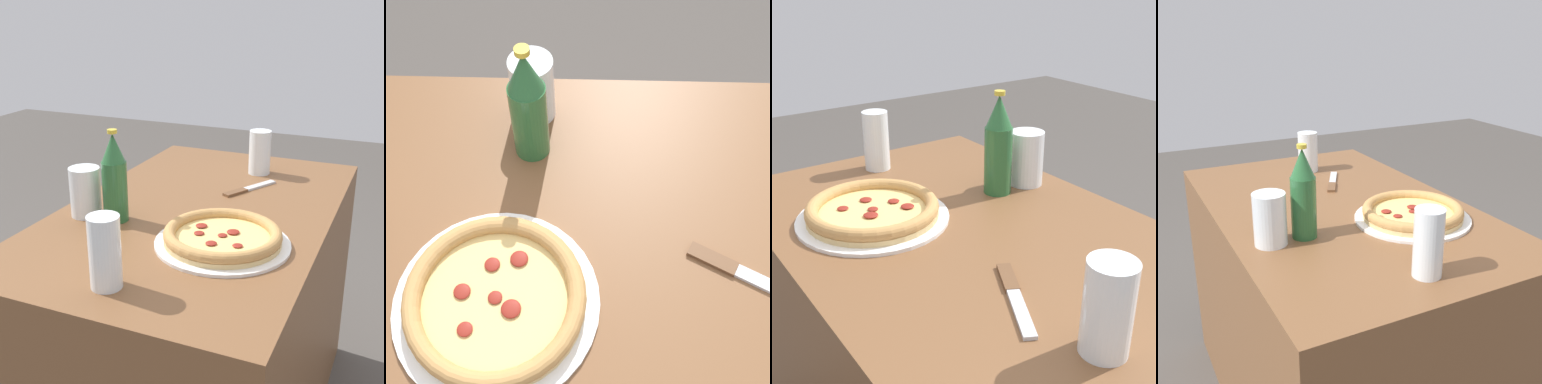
# 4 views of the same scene
# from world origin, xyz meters

# --- Properties ---
(ground_plane) EXTENTS (8.00, 8.00, 0.00)m
(ground_plane) POSITION_xyz_m (0.00, 0.00, 0.00)
(ground_plane) COLOR #4C4742
(table) EXTENTS (1.17, 0.71, 0.76)m
(table) POSITION_xyz_m (0.00, 0.00, 0.38)
(table) COLOR brown
(table) RESTS_ON ground_plane
(pizza_pepperoni) EXTENTS (0.33, 0.33, 0.04)m
(pizza_pepperoni) POSITION_xyz_m (0.19, 0.14, 0.78)
(pizza_pepperoni) COLOR white
(pizza_pepperoni) RESTS_ON table
(glass_cola) EXTENTS (0.08, 0.08, 0.13)m
(glass_cola) POSITION_xyz_m (0.16, -0.26, 0.82)
(glass_cola) COLOR white
(glass_cola) RESTS_ON table
(beer_bottle) EXTENTS (0.07, 0.07, 0.25)m
(beer_bottle) POSITION_xyz_m (0.16, -0.17, 0.88)
(beer_bottle) COLOR #286033
(beer_bottle) RESTS_ON table
(knife) EXTENTS (0.19, 0.12, 0.01)m
(knife) POSITION_xyz_m (-0.20, 0.08, 0.76)
(knife) COLOR brown
(knife) RESTS_ON table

